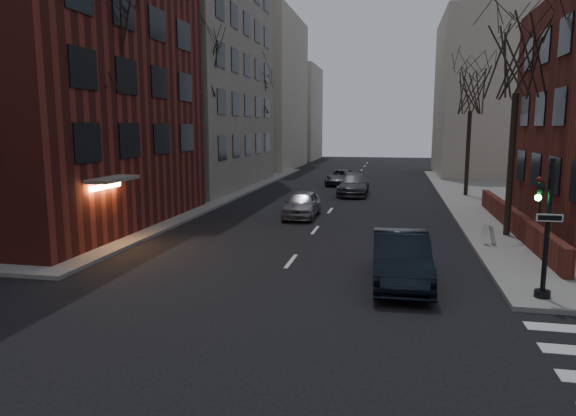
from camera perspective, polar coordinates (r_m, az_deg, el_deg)
The scene contains 19 objects.
building_left_brick at distance 30.15m, azimuth -29.16°, elevation 15.52°, with size 15.00×15.00×18.00m, color maroon.
building_left_tan at distance 46.27m, azimuth -16.11°, elevation 19.89°, with size 18.00×18.00×28.00m, color gray.
low_wall_right at distance 26.38m, azimuth 23.79°, elevation -1.27°, with size 0.35×16.00×1.00m, color maroon.
building_distant_la at distance 64.31m, azimuth -5.36°, elevation 12.55°, with size 14.00×16.00×18.00m, color #B3AB97.
building_distant_ra at distance 57.60m, azimuth 23.48°, elevation 11.28°, with size 14.00×14.00×16.00m, color #B3AB97.
building_distant_lb at distance 80.19m, azimuth -0.33°, elevation 10.46°, with size 10.00×12.00×14.00m, color #B3AB97.
traffic_signal at distance 16.27m, azimuth 26.60°, elevation -2.95°, with size 0.76×0.44×4.00m.
tree_left_a at distance 24.17m, azimuth -20.47°, elevation 16.70°, with size 4.18×4.18×10.26m.
tree_left_b at distance 34.95m, azimuth -9.68°, elevation 15.31°, with size 4.40×4.40×10.80m.
tree_left_c at distance 48.15m, azimuth -3.45°, elevation 12.61°, with size 3.96×3.96×9.72m.
tree_right_a at distance 25.11m, azimuth 24.23°, elevation 15.15°, with size 3.96×3.96×9.72m.
tree_right_b at distance 38.83m, azimuth 19.70°, elevation 12.32°, with size 3.74×3.74×9.18m.
streetlamp_near at distance 30.80m, azimuth -11.12°, elevation 7.42°, with size 0.36×0.36×6.28m.
streetlamp_far at distance 49.85m, azimuth -2.13°, elevation 8.14°, with size 0.36×0.36×6.28m.
parked_sedan at distance 16.93m, azimuth 12.42°, elevation -5.52°, with size 1.75×5.01×1.65m, color black.
car_lane_silver at distance 28.63m, azimuth 1.57°, elevation 0.43°, with size 1.74×4.32×1.47m, color #97979C.
car_lane_gray at distance 38.20m, azimuth 7.28°, elevation 2.58°, with size 2.15×5.30×1.54m, color #424248.
car_lane_far at distance 44.86m, azimuth 5.90°, elevation 3.41°, with size 2.18×4.73×1.31m, color #47464C.
sandwich_board at distance 23.00m, azimuth 21.36°, elevation -2.77°, with size 0.37×0.51×0.82m, color silver.
Camera 1 is at (3.69, -6.40, 5.02)m, focal length 32.00 mm.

